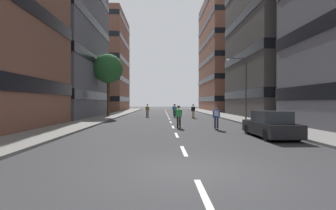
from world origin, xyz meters
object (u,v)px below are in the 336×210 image
street_tree_near (108,69)px  streetlamp_right (243,82)px  parked_car_near (270,125)px  skater_0 (179,115)px  skater_4 (193,110)px  skater_2 (174,109)px  skater_5 (216,116)px  skater_1 (175,110)px  skater_3 (147,110)px

street_tree_near → streetlamp_right: 17.85m
parked_car_near → skater_0: 7.29m
skater_4 → streetlamp_right: bearing=-53.9°
skater_2 → skater_5: (2.20, -17.84, 0.03)m
skater_0 → skater_1: same height
street_tree_near → skater_0: (8.55, -14.58, -5.53)m
street_tree_near → skater_3: bearing=0.2°
parked_car_near → skater_0: skater_0 is taller
parked_car_near → skater_1: skater_1 is taller
street_tree_near → skater_4: bearing=-12.2°
streetlamp_right → skater_2: streetlamp_right is taller
streetlamp_right → skater_4: 8.03m
street_tree_near → skater_1: 10.57m
street_tree_near → skater_2: 10.79m
skater_4 → skater_2: bearing=116.1°
skater_0 → skater_1: size_ratio=1.00×
street_tree_near → skater_3: street_tree_near is taller
skater_3 → skater_4: 6.43m
street_tree_near → streetlamp_right: (15.57, -8.39, -2.37)m
parked_car_near → skater_5: 4.74m
skater_3 → skater_5: (5.96, -15.82, 0.00)m
streetlamp_right → skater_4: bearing=126.1°
skater_3 → skater_4: (5.95, -2.44, -0.03)m
skater_2 → skater_4: bearing=-63.9°
parked_car_near → skater_4: 17.71m
skater_2 → skater_0: bearing=-91.7°
skater_3 → skater_5: same height
skater_0 → skater_1: bearing=88.3°
parked_car_near → skater_1: size_ratio=2.47×
skater_0 → skater_4: size_ratio=1.00×
skater_3 → skater_4: bearing=-22.3°
skater_3 → skater_2: bearing=28.2°
streetlamp_right → skater_1: bearing=132.2°
streetlamp_right → skater_2: bearing=122.1°
skater_4 → skater_5: size_ratio=1.00×
skater_2 → skater_3: bearing=-151.8°
streetlamp_right → skater_3: size_ratio=3.65×
parked_car_near → street_tree_near: 24.78m
skater_0 → skater_2: bearing=88.3°
skater_0 → skater_1: 13.49m
streetlamp_right → skater_4: (-4.35, 5.97, -3.15)m
skater_5 → skater_3: bearing=110.6°
street_tree_near → skater_3: 7.62m
skater_1 → skater_2: same height
parked_car_near → street_tree_near: street_tree_near is taller
skater_0 → skater_5: bearing=-24.5°
skater_4 → skater_1: bearing=149.8°
parked_car_near → street_tree_near: size_ratio=0.53×
skater_1 → skater_3: same height
street_tree_near → skater_4: size_ratio=4.71×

